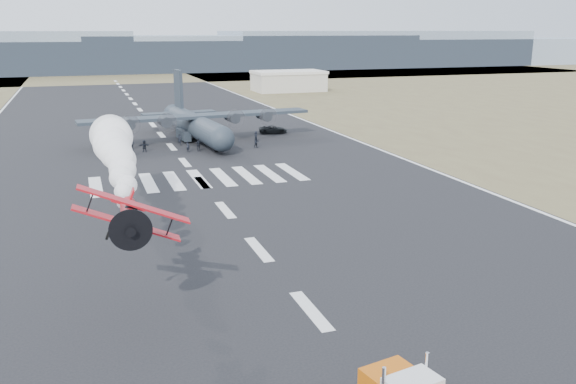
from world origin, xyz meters
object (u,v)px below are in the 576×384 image
crew_b (132,144)px  crew_e (256,136)px  hangar_right (288,81)px  aerobatic_biplane (129,216)px  crew_c (130,150)px  support_vehicle (273,129)px  crew_a (188,146)px  crew_g (180,140)px  crew_f (144,146)px  crew_h (257,142)px  transport_aircraft (195,123)px  crew_d (198,145)px

crew_b → crew_e: crew_b is taller
hangar_right → aerobatic_biplane: size_ratio=3.20×
crew_b → crew_c: crew_c is taller
support_vehicle → crew_e: (-5.03, -6.68, 0.16)m
crew_a → crew_e: (12.00, 5.27, 0.02)m
crew_g → hangar_right: bearing=100.4°
support_vehicle → crew_f: size_ratio=2.77×
hangar_right → crew_h: hangar_right is taller
transport_aircraft → crew_e: transport_aircraft is taller
crew_g → crew_d: bearing=-31.3°
support_vehicle → crew_h: size_ratio=2.77×
transport_aircraft → crew_g: size_ratio=21.62×
transport_aircraft → crew_d: transport_aircraft is taller
hangar_right → crew_c: size_ratio=11.09×
aerobatic_biplane → crew_f: 55.44m
support_vehicle → crew_e: bearing=152.7°
aerobatic_biplane → crew_d: aerobatic_biplane is taller
aerobatic_biplane → crew_a: aerobatic_biplane is taller
crew_d → transport_aircraft: bearing=79.1°
aerobatic_biplane → crew_a: bearing=78.3°
aerobatic_biplane → support_vehicle: bearing=67.1°
crew_f → crew_d: bearing=162.1°
transport_aircraft → crew_f: (-9.09, -7.44, -1.90)m
transport_aircraft → crew_d: 9.80m
aerobatic_biplane → crew_d: size_ratio=3.42×
crew_c → hangar_right: bearing=49.4°
hangar_right → transport_aircraft: (-41.29, -73.19, -0.23)m
crew_b → crew_f: bearing=-38.3°
crew_e → crew_f: (-18.10, -3.17, 0.04)m
crew_c → crew_h: 18.91m
crew_g → crew_a: bearing=-46.6°
transport_aircraft → crew_e: (9.02, -4.27, -1.94)m
crew_a → crew_h: bearing=-134.6°
support_vehicle → crew_g: size_ratio=2.83×
crew_d → crew_g: crew_d is taller
crew_c → crew_d: bearing=-3.8°
crew_a → crew_f: bearing=27.8°
crew_d → support_vehicle: bearing=35.1°
transport_aircraft → crew_c: (-11.36, -10.33, -1.85)m
crew_d → crew_e: crew_d is taller
support_vehicle → crew_e: 8.36m
support_vehicle → crew_h: bearing=161.6°
crew_e → crew_g: (-12.29, 0.49, 0.03)m
hangar_right → aerobatic_biplane: 146.85m
support_vehicle → crew_a: (-17.03, -11.95, 0.13)m
crew_a → crew_c: (-8.38, -0.79, 0.11)m
crew_b → support_vehicle: bearing=38.7°
hangar_right → crew_a: 93.85m
crew_e → crew_f: 18.38m
hangar_right → crew_d: size_ratio=10.94×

